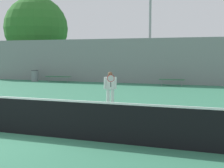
% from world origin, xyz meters
% --- Properties ---
extents(ground_plane, '(100.00, 100.00, 0.00)m').
position_xyz_m(ground_plane, '(0.00, 0.00, 0.00)').
color(ground_plane, '#337556').
extents(tennis_net, '(12.30, 0.09, 1.05)m').
position_xyz_m(tennis_net, '(0.00, 0.00, 0.54)').
color(tennis_net, '#99999E').
rests_on(tennis_net, ground_plane).
extents(tennis_player, '(0.52, 0.49, 1.52)m').
position_xyz_m(tennis_player, '(0.69, 5.16, 0.85)').
color(tennis_player, silver).
rests_on(tennis_player, ground_plane).
extents(bench_courtside_near, '(2.18, 0.40, 0.47)m').
position_xyz_m(bench_courtside_near, '(-7.47, 15.24, 0.43)').
color(bench_courtside_near, '#28663D').
rests_on(bench_courtside_near, ground_plane).
extents(bench_courtside_far, '(1.79, 0.40, 0.47)m').
position_xyz_m(bench_courtside_far, '(1.80, 15.24, 0.43)').
color(bench_courtside_far, '#28663D').
rests_on(bench_courtside_far, ground_plane).
extents(trash_bin, '(0.61, 0.61, 0.93)m').
position_xyz_m(trash_bin, '(-9.74, 15.32, 0.47)').
color(trash_bin, gray).
rests_on(trash_bin, ground_plane).
extents(back_fence, '(31.90, 0.06, 3.52)m').
position_xyz_m(back_fence, '(0.00, 16.34, 1.76)').
color(back_fence, gray).
rests_on(back_fence, ground_plane).
extents(tree_green_broad, '(6.47, 6.47, 8.17)m').
position_xyz_m(tree_green_broad, '(-12.96, 20.67, 4.92)').
color(tree_green_broad, brown).
rests_on(tree_green_broad, ground_plane).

